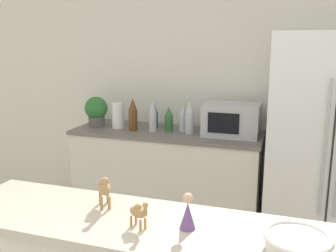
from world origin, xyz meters
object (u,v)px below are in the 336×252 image
(potted_plant, at_px, (96,110))
(back_bottle_0, at_px, (133,115))
(camel_figurine_second, at_px, (104,188))
(back_bottle_1, at_px, (183,118))
(refrigerator, at_px, (327,148))
(back_bottle_5, at_px, (154,116))
(back_bottle_3, at_px, (153,116))
(fruit_bowl, at_px, (297,242))
(paper_towel_roll, at_px, (118,116))
(back_bottle_2, at_px, (169,119))
(microwave, at_px, (232,119))
(wise_man_figurine_crimson, at_px, (188,213))
(back_bottle_4, at_px, (189,117))
(camel_figurine, at_px, (139,212))

(potted_plant, bearing_deg, back_bottle_0, -8.15)
(back_bottle_0, xyz_separation_m, camel_figurine_second, (0.59, -1.69, -0.00))
(back_bottle_0, bearing_deg, back_bottle_1, 12.04)
(refrigerator, relative_size, back_bottle_5, 7.64)
(back_bottle_3, distance_m, fruit_bowl, 2.20)
(paper_towel_roll, height_order, back_bottle_2, paper_towel_roll)
(back_bottle_1, xyz_separation_m, fruit_bowl, (0.98, -1.91, -0.04))
(microwave, distance_m, back_bottle_0, 0.91)
(paper_towel_roll, height_order, back_bottle_3, back_bottle_3)
(paper_towel_roll, distance_m, wise_man_figurine_crimson, 2.17)
(back_bottle_1, distance_m, fruit_bowl, 2.15)
(back_bottle_1, bearing_deg, refrigerator, -4.62)
(microwave, bearing_deg, back_bottle_3, -172.53)
(back_bottle_3, height_order, camel_figurine_second, back_bottle_3)
(potted_plant, relative_size, back_bottle_4, 0.92)
(camel_figurine, bearing_deg, fruit_bowl, 2.19)
(back_bottle_0, distance_m, camel_figurine_second, 1.79)
(back_bottle_0, bearing_deg, back_bottle_3, 0.88)
(back_bottle_4, relative_size, camel_figurine, 2.51)
(back_bottle_4, bearing_deg, fruit_bowl, -63.86)
(back_bottle_3, xyz_separation_m, camel_figurine_second, (0.40, -1.70, 0.00))
(back_bottle_4, bearing_deg, microwave, 9.44)
(refrigerator, height_order, paper_towel_roll, refrigerator)
(wise_man_figurine_crimson, bearing_deg, back_bottle_3, 114.73)
(paper_towel_roll, distance_m, back_bottle_0, 0.18)
(refrigerator, distance_m, back_bottle_1, 1.24)
(microwave, xyz_separation_m, fruit_bowl, (0.54, -1.91, -0.05))
(refrigerator, xyz_separation_m, back_bottle_5, (-1.54, 0.17, 0.14))
(back_bottle_3, distance_m, back_bottle_4, 0.34)
(back_bottle_4, distance_m, back_bottle_5, 0.41)
(back_bottle_1, relative_size, wise_man_figurine_crimson, 1.68)
(wise_man_figurine_crimson, bearing_deg, back_bottle_1, 106.55)
(back_bottle_0, height_order, back_bottle_4, back_bottle_4)
(potted_plant, distance_m, camel_figurine_second, 2.02)
(back_bottle_0, xyz_separation_m, wise_man_figurine_crimson, (1.01, -1.78, -0.03))
(paper_towel_roll, xyz_separation_m, back_bottle_5, (0.32, 0.13, -0.01))
(back_bottle_2, xyz_separation_m, back_bottle_5, (-0.18, 0.09, 0.00))
(back_bottle_1, distance_m, camel_figurine_second, 1.80)
(camel_figurine, relative_size, wise_man_figurine_crimson, 0.81)
(back_bottle_1, relative_size, back_bottle_5, 1.10)
(back_bottle_5, bearing_deg, back_bottle_0, -130.93)
(potted_plant, relative_size, back_bottle_1, 1.10)
(wise_man_figurine_crimson, bearing_deg, back_bottle_5, 114.04)
(back_bottle_5, bearing_deg, back_bottle_3, -73.79)
(potted_plant, distance_m, microwave, 1.32)
(back_bottle_1, height_order, wise_man_figurine_crimson, back_bottle_1)
(back_bottle_3, xyz_separation_m, fruit_bowl, (1.24, -1.81, -0.06))
(back_bottle_1, bearing_deg, wise_man_figurine_crimson, -73.45)
(back_bottle_1, height_order, back_bottle_2, back_bottle_1)
(potted_plant, bearing_deg, camel_figurine_second, -60.08)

